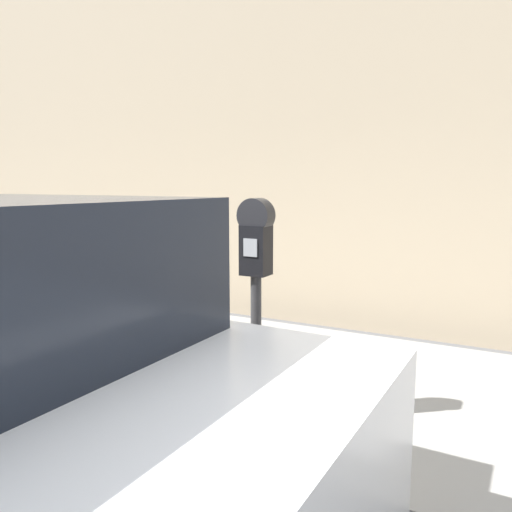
% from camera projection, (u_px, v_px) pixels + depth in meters
% --- Properties ---
extents(sidewalk, '(24.00, 2.80, 0.11)m').
position_uv_depth(sidewalk, '(263.00, 373.00, 4.43)').
color(sidewalk, '#9E9B96').
rests_on(sidewalk, ground_plane).
extents(building_facade, '(24.00, 0.30, 6.09)m').
position_uv_depth(building_facade, '(342.00, 69.00, 5.76)').
color(building_facade, tan).
rests_on(building_facade, ground_plane).
extents(parking_meter, '(0.23, 0.16, 1.52)m').
position_uv_depth(parking_meter, '(256.00, 267.00, 3.31)').
color(parking_meter, '#2D2D30').
rests_on(parking_meter, sidewalk).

